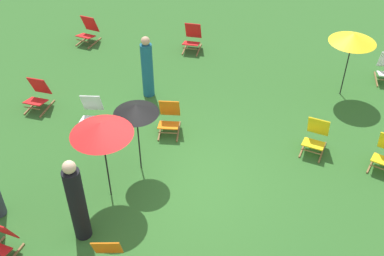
{
  "coord_description": "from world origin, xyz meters",
  "views": [
    {
      "loc": [
        2.0,
        -6.86,
        7.15
      ],
      "look_at": [
        0.0,
        1.2,
        0.5
      ],
      "focal_mm": 44.02,
      "sensor_mm": 36.0,
      "label": 1
    }
  ],
  "objects_px": {
    "deckchair_7": "(316,137)",
    "deckchair_11": "(92,113)",
    "deckchair_4": "(38,95)",
    "umbrella_1": "(353,38)",
    "deckchair_10": "(88,31)",
    "deckchair_9": "(169,118)",
    "umbrella_2": "(136,109)",
    "person_0": "(77,202)",
    "umbrella_0": "(101,129)",
    "deckchair_1": "(192,38)",
    "person_1": "(147,68)"
  },
  "relations": [
    {
      "from": "deckchair_7",
      "to": "deckchair_11",
      "type": "xyz_separation_m",
      "value": [
        -5.28,
        -0.38,
        0.0
      ]
    },
    {
      "from": "deckchair_4",
      "to": "umbrella_1",
      "type": "distance_m",
      "value": 7.99
    },
    {
      "from": "deckchair_4",
      "to": "deckchair_10",
      "type": "bearing_deg",
      "value": 94.64
    },
    {
      "from": "deckchair_9",
      "to": "deckchair_11",
      "type": "distance_m",
      "value": 1.89
    },
    {
      "from": "umbrella_2",
      "to": "person_0",
      "type": "distance_m",
      "value": 2.18
    },
    {
      "from": "umbrella_0",
      "to": "person_0",
      "type": "height_order",
      "value": "umbrella_0"
    },
    {
      "from": "deckchair_1",
      "to": "umbrella_0",
      "type": "relative_size",
      "value": 0.44
    },
    {
      "from": "deckchair_11",
      "to": "umbrella_0",
      "type": "bearing_deg",
      "value": -69.88
    },
    {
      "from": "umbrella_1",
      "to": "umbrella_2",
      "type": "relative_size",
      "value": 1.05
    },
    {
      "from": "deckchair_9",
      "to": "umbrella_2",
      "type": "bearing_deg",
      "value": -109.35
    },
    {
      "from": "deckchair_11",
      "to": "person_1",
      "type": "height_order",
      "value": "person_1"
    },
    {
      "from": "deckchair_10",
      "to": "person_0",
      "type": "relative_size",
      "value": 0.45
    },
    {
      "from": "umbrella_0",
      "to": "deckchair_9",
      "type": "bearing_deg",
      "value": 75.83
    },
    {
      "from": "deckchair_7",
      "to": "umbrella_1",
      "type": "bearing_deg",
      "value": 86.51
    },
    {
      "from": "umbrella_0",
      "to": "umbrella_2",
      "type": "height_order",
      "value": "umbrella_0"
    },
    {
      "from": "deckchair_7",
      "to": "person_0",
      "type": "height_order",
      "value": "person_0"
    },
    {
      "from": "deckchair_1",
      "to": "deckchair_9",
      "type": "xyz_separation_m",
      "value": [
        0.43,
        -4.0,
        0.0
      ]
    },
    {
      "from": "person_0",
      "to": "deckchair_11",
      "type": "bearing_deg",
      "value": 177.19
    },
    {
      "from": "person_0",
      "to": "deckchair_7",
      "type": "bearing_deg",
      "value": 107.83
    },
    {
      "from": "umbrella_2",
      "to": "person_0",
      "type": "height_order",
      "value": "person_0"
    },
    {
      "from": "deckchair_10",
      "to": "person_0",
      "type": "distance_m",
      "value": 7.7
    },
    {
      "from": "deckchair_7",
      "to": "person_1",
      "type": "xyz_separation_m",
      "value": [
        -4.36,
        1.2,
        0.44
      ]
    },
    {
      "from": "person_1",
      "to": "person_0",
      "type": "bearing_deg",
      "value": 39.03
    },
    {
      "from": "deckchair_7",
      "to": "umbrella_2",
      "type": "relative_size",
      "value": 0.49
    },
    {
      "from": "deckchair_7",
      "to": "deckchair_9",
      "type": "relative_size",
      "value": 1.0
    },
    {
      "from": "umbrella_1",
      "to": "deckchair_1",
      "type": "bearing_deg",
      "value": 162.36
    },
    {
      "from": "deckchair_1",
      "to": "deckchair_11",
      "type": "distance_m",
      "value": 4.48
    },
    {
      "from": "deckchair_11",
      "to": "umbrella_0",
      "type": "relative_size",
      "value": 0.45
    },
    {
      "from": "person_0",
      "to": "person_1",
      "type": "relative_size",
      "value": 1.09
    },
    {
      "from": "deckchair_1",
      "to": "deckchair_11",
      "type": "height_order",
      "value": "same"
    },
    {
      "from": "deckchair_1",
      "to": "umbrella_1",
      "type": "bearing_deg",
      "value": -19.71
    },
    {
      "from": "umbrella_0",
      "to": "umbrella_2",
      "type": "xyz_separation_m",
      "value": [
        0.34,
        0.92,
        -0.16
      ]
    },
    {
      "from": "umbrella_2",
      "to": "deckchair_1",
      "type": "bearing_deg",
      "value": 91.93
    },
    {
      "from": "umbrella_1",
      "to": "person_0",
      "type": "height_order",
      "value": "person_0"
    },
    {
      "from": "deckchair_1",
      "to": "deckchair_4",
      "type": "distance_m",
      "value": 4.94
    },
    {
      "from": "deckchair_11",
      "to": "umbrella_1",
      "type": "distance_m",
      "value": 6.65
    },
    {
      "from": "umbrella_0",
      "to": "person_1",
      "type": "relative_size",
      "value": 1.11
    },
    {
      "from": "deckchair_9",
      "to": "person_0",
      "type": "xyz_separation_m",
      "value": [
        -0.71,
        -3.41,
        0.52
      ]
    },
    {
      "from": "deckchair_1",
      "to": "deckchair_9",
      "type": "height_order",
      "value": "same"
    },
    {
      "from": "deckchair_7",
      "to": "person_1",
      "type": "distance_m",
      "value": 4.54
    },
    {
      "from": "umbrella_1",
      "to": "deckchair_4",
      "type": "bearing_deg",
      "value": -161.78
    },
    {
      "from": "person_1",
      "to": "umbrella_2",
      "type": "bearing_deg",
      "value": 50.58
    },
    {
      "from": "deckchair_1",
      "to": "deckchair_11",
      "type": "bearing_deg",
      "value": -110.89
    },
    {
      "from": "deckchair_11",
      "to": "umbrella_0",
      "type": "height_order",
      "value": "umbrella_0"
    },
    {
      "from": "deckchair_9",
      "to": "deckchair_11",
      "type": "xyz_separation_m",
      "value": [
        -1.87,
        -0.24,
        0.0
      ]
    },
    {
      "from": "deckchair_7",
      "to": "umbrella_0",
      "type": "distance_m",
      "value": 4.89
    },
    {
      "from": "deckchair_11",
      "to": "umbrella_2",
      "type": "distance_m",
      "value": 2.34
    },
    {
      "from": "deckchair_1",
      "to": "umbrella_0",
      "type": "distance_m",
      "value": 6.47
    },
    {
      "from": "umbrella_1",
      "to": "person_0",
      "type": "relative_size",
      "value": 0.96
    },
    {
      "from": "deckchair_11",
      "to": "umbrella_1",
      "type": "xyz_separation_m",
      "value": [
        5.87,
        2.83,
        1.3
      ]
    }
  ]
}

